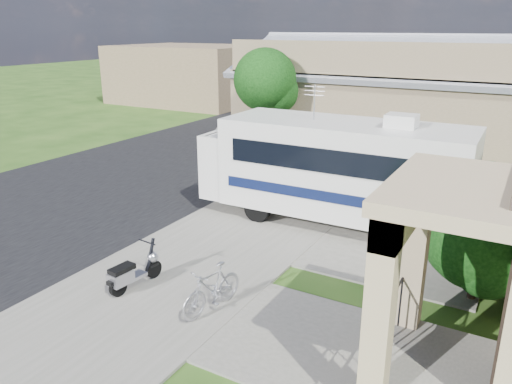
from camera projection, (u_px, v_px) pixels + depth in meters
The scene contains 18 objects.
ground at pixel (219, 284), 10.84m from camera, with size 120.00×120.00×0.00m, color #1E4111.
street_slab at pixel (204, 149), 22.60m from camera, with size 9.00×80.00×0.02m, color black.
sidewalk_slab at pixel (339, 168), 19.54m from camera, with size 4.00×80.00×0.06m, color #5F5D55.
driveway_slab at pixel (354, 227), 13.84m from camera, with size 7.00×6.00×0.05m, color #5F5D55.
walk_slab at pixel (332, 349), 8.60m from camera, with size 4.00×3.00×0.05m, color #5F5D55.
warehouse at pixel (396, 106), 21.73m from camera, with size 12.50×8.40×5.04m.
distant_bldg_far at pixel (191, 74), 36.32m from camera, with size 10.00×8.00×4.00m, color brown.
distant_bldg_near at pixel (288, 69), 45.40m from camera, with size 8.00×7.00×3.20m, color brown.
street_tree_a at pixel (268, 83), 19.01m from camera, with size 2.44×2.40×4.58m.
street_tree_b at pixel (355, 63), 27.21m from camera, with size 2.44×2.40×4.73m.
street_tree_c at pixel (397, 59), 34.72m from camera, with size 2.44×2.40×4.42m.
motorhome at pixel (334, 167), 13.75m from camera, with size 7.43×2.52×3.79m.
shrub at pixel (485, 232), 9.78m from camera, with size 2.38×2.27×2.92m.
scooter at pixel (132, 273), 10.44m from camera, with size 0.50×1.41×0.92m.
bicycle at pixel (212, 291), 9.61m from camera, with size 0.44×1.55×0.93m, color #A2A2A9.
pickup_truck at pixel (263, 126), 23.52m from camera, with size 2.77×6.02×1.67m, color silver.
van at pixel (309, 103), 29.91m from camera, with size 2.64×6.50×1.89m, color silver.
garden_hose at pixel (382, 347), 8.57m from camera, with size 0.38×0.38×0.17m, color #135F1C.
Camera 1 is at (5.46, -7.99, 5.33)m, focal length 35.00 mm.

